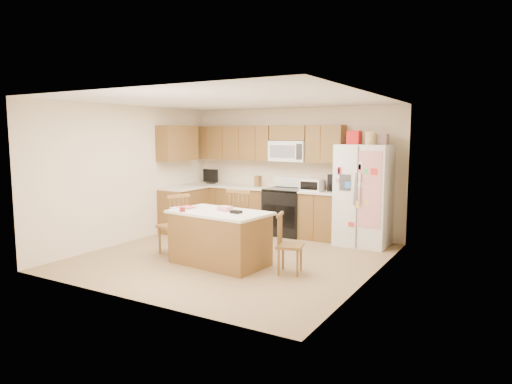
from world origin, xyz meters
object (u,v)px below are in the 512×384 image
Objects in this scene: windsor_chair_left at (174,226)px; windsor_chair_right at (289,245)px; refrigerator at (364,194)px; island at (220,237)px; stove at (286,211)px; windsor_chair_back at (244,223)px.

windsor_chair_right is at bearing 0.24° from windsor_chair_left.
refrigerator reaches higher than island.
windsor_chair_left reaches higher than island.
stove is at bearing 68.26° from windsor_chair_left.
windsor_chair_right is at bearing -100.15° from refrigerator.
windsor_chair_left is at bearing -111.74° from stove.
stove reaches higher than windsor_chair_right.
windsor_chair_back reaches higher than windsor_chair_left.
stove is at bearing 91.72° from windsor_chair_back.
windsor_chair_left is 2.09m from windsor_chair_right.
stove reaches higher than island.
island reaches higher than windsor_chair_right.
stove is 1.68m from windsor_chair_back.
stove is 2.57m from windsor_chair_right.
windsor_chair_right is at bearing -28.18° from windsor_chair_back.
windsor_chair_right is at bearing -62.79° from stove.
windsor_chair_left is at bearing -138.11° from refrigerator.
island is 0.98m from windsor_chair_left.
island is at bearing -88.59° from stove.
island is 1.48× the size of windsor_chair_back.
windsor_chair_left is (-0.91, -2.29, 0.01)m from stove.
refrigerator is 2.26m from windsor_chair_back.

